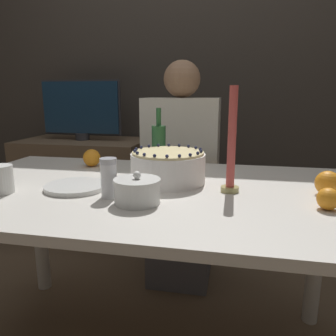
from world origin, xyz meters
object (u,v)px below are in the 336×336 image
(tv_monitor, at_px, (81,109))
(person_man_blue_shirt, at_px, (181,190))
(cake, at_px, (168,167))
(sugar_bowl, at_px, (137,191))
(sugar_shaker, at_px, (109,178))
(bottle, at_px, (159,147))
(candle, at_px, (231,149))

(tv_monitor, bearing_deg, person_man_blue_shirt, -29.24)
(cake, xyz_separation_m, sugar_bowl, (-0.04, -0.26, -0.02))
(person_man_blue_shirt, bearing_deg, sugar_shaker, 82.48)
(bottle, relative_size, tv_monitor, 0.46)
(sugar_shaker, xyz_separation_m, candle, (0.38, 0.14, 0.08))
(sugar_bowl, bearing_deg, bottle, 94.90)
(sugar_shaker, distance_m, bottle, 0.43)
(bottle, height_order, tv_monitor, tv_monitor)
(candle, bearing_deg, bottle, 138.49)
(sugar_bowl, relative_size, sugar_shaker, 1.12)
(bottle, distance_m, person_man_blue_shirt, 0.48)
(tv_monitor, bearing_deg, cake, -50.43)
(cake, relative_size, tv_monitor, 0.47)
(candle, bearing_deg, sugar_shaker, -159.51)
(sugar_bowl, relative_size, tv_monitor, 0.24)
(sugar_bowl, bearing_deg, person_man_blue_shirt, 90.01)
(sugar_bowl, height_order, candle, candle)
(person_man_blue_shirt, xyz_separation_m, tv_monitor, (-0.80, 0.45, 0.42))
(sugar_bowl, xyz_separation_m, tv_monitor, (-0.80, 1.28, 0.18))
(sugar_bowl, height_order, tv_monitor, tv_monitor)
(sugar_bowl, height_order, bottle, bottle)
(sugar_bowl, relative_size, person_man_blue_shirt, 0.12)
(sugar_shaker, bearing_deg, tv_monitor, 119.25)
(cake, relative_size, candle, 0.79)
(sugar_bowl, distance_m, person_man_blue_shirt, 0.86)
(tv_monitor, bearing_deg, sugar_bowl, -57.96)
(cake, bearing_deg, bottle, 112.47)
(bottle, bearing_deg, candle, -41.51)
(candle, distance_m, person_man_blue_shirt, 0.79)
(sugar_bowl, xyz_separation_m, sugar_shaker, (-0.10, 0.04, 0.03))
(candle, height_order, bottle, candle)
(sugar_bowl, bearing_deg, tv_monitor, 122.04)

